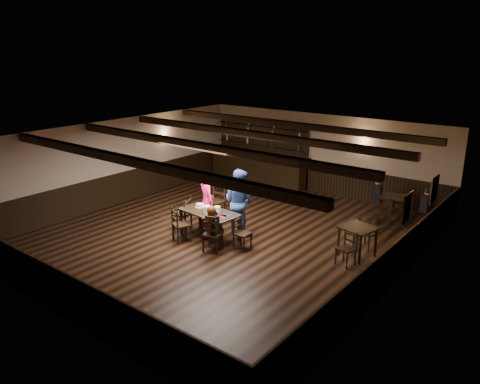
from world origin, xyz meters
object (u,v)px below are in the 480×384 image
Objects in this scene: woman_pink at (207,201)px; cake at (200,206)px; bar_counter at (259,163)px; chair_near_right at (211,232)px; dining_table at (209,214)px; man_blue at (239,202)px; chair_near_left at (178,222)px.

woman_pink is 6.05× the size of cake.
woman_pink is 0.40× the size of bar_counter.
bar_counter is at bearing 115.43° from chair_near_right.
cake reaches higher than dining_table.
man_blue is (0.84, 0.35, 0.07)m from woman_pink.
chair_near_left is 1.11m from chair_near_right.
cake is at bearing -71.27° from bar_counter.
man_blue is at bearing -60.21° from bar_counter.
chair_near_left reaches higher than dining_table.
dining_table is 0.88m from chair_near_right.
chair_near_left is 6.05m from bar_counter.
bar_counter reaches higher than woman_pink.
woman_pink is at bearing -70.50° from bar_counter.
woman_pink is at bearing 137.88° from dining_table.
chair_near_left is (-0.51, -0.64, -0.15)m from dining_table.
chair_near_right is (1.11, 0.01, -0.00)m from chair_near_left.
chair_near_left reaches higher than cake.
woman_pink reaches higher than chair_near_left.
dining_table is at bearing -16.02° from cake.
chair_near_right is (0.61, -0.63, -0.15)m from dining_table.
chair_near_right is 1.32m from cake.
bar_counter is (-2.16, 5.18, 0.05)m from dining_table.
bar_counter reaches higher than dining_table.
man_blue is 0.44× the size of bar_counter.
bar_counter reaches higher than chair_near_left.
woman_pink is 0.30m from cake.
cake is at bearing 163.98° from dining_table.
cake is 5.34m from bar_counter.
chair_near_left is at bearing -128.62° from dining_table.
woman_pink is (-1.08, 1.05, 0.30)m from chair_near_right.
chair_near_right is 0.50× the size of man_blue.
dining_table is at bearing 64.70° from man_blue.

